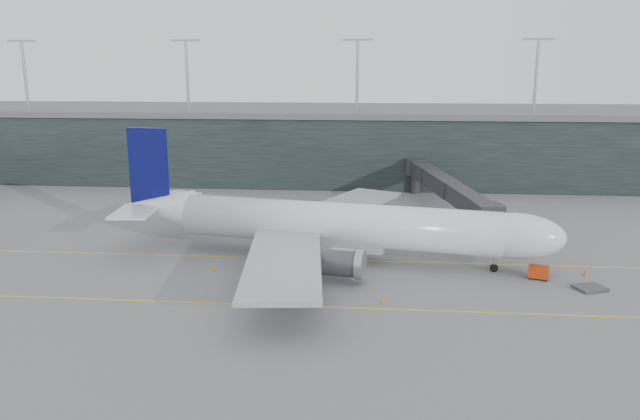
{
  "coord_description": "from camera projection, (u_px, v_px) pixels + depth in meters",
  "views": [
    {
      "loc": [
        9.0,
        -80.08,
        24.36
      ],
      "look_at": [
        2.15,
        -4.0,
        6.52
      ],
      "focal_mm": 35.0,
      "sensor_mm": 36.0,
      "label": 1
    }
  ],
  "objects": [
    {
      "name": "uld_b",
      "position": [
        307.0,
        224.0,
        94.02
      ],
      "size": [
        2.25,
        1.93,
        1.83
      ],
      "rotation": [
        0.0,
        0.0,
        0.17
      ],
      "color": "#3D3E43",
      "rests_on": "ground"
    },
    {
      "name": "cone_nose",
      "position": [
        585.0,
        273.0,
        73.67
      ],
      "size": [
        0.5,
        0.5,
        0.79
      ],
      "primitive_type": "cone",
      "color": "#D14D0B",
      "rests_on": "ground"
    },
    {
      "name": "cone_wing_stbd",
      "position": [
        383.0,
        300.0,
        65.32
      ],
      "size": [
        0.45,
        0.45,
        0.71
      ],
      "primitive_type": "cone",
      "color": "orange",
      "rests_on": "ground"
    },
    {
      "name": "taxiline_a",
      "position": [
        303.0,
        259.0,
        80.11
      ],
      "size": [
        160.0,
        0.25,
        0.02
      ],
      "primitive_type": "cube",
      "color": "gold",
      "rests_on": "ground"
    },
    {
      "name": "cone_tail",
      "position": [
        212.0,
        268.0,
        75.32
      ],
      "size": [
        0.5,
        0.5,
        0.79
      ],
      "primitive_type": "cone",
      "color": "orange",
      "rests_on": "ground"
    },
    {
      "name": "uld_c",
      "position": [
        324.0,
        222.0,
        94.95
      ],
      "size": [
        2.14,
        1.73,
        1.9
      ],
      "rotation": [
        0.0,
        0.0,
        -0.03
      ],
      "color": "#3D3E43",
      "rests_on": "ground"
    },
    {
      "name": "main_aircraft",
      "position": [
        335.0,
        225.0,
        79.19
      ],
      "size": [
        57.41,
        53.29,
        16.14
      ],
      "rotation": [
        0.0,
        0.0,
        -0.18
      ],
      "color": "silver",
      "rests_on": "ground"
    },
    {
      "name": "gse_cart",
      "position": [
        539.0,
        272.0,
        72.46
      ],
      "size": [
        2.61,
        2.07,
        1.56
      ],
      "rotation": [
        0.0,
        0.0,
        -0.3
      ],
      "color": "#B9300D",
      "rests_on": "ground"
    },
    {
      "name": "taxiline_b",
      "position": [
        286.0,
        306.0,
        64.6
      ],
      "size": [
        160.0,
        0.25,
        0.02
      ],
      "primitive_type": "cube",
      "color": "gold",
      "rests_on": "ground"
    },
    {
      "name": "ground",
      "position": [
        307.0,
        250.0,
        84.0
      ],
      "size": [
        320.0,
        320.0,
        0.0
      ],
      "primitive_type": "plane",
      "color": "slate",
      "rests_on": "ground"
    },
    {
      "name": "cone_wing_port",
      "position": [
        369.0,
        226.0,
        95.43
      ],
      "size": [
        0.39,
        0.39,
        0.61
      ],
      "primitive_type": "cone",
      "color": "#DB440C",
      "rests_on": "ground"
    },
    {
      "name": "uld_a",
      "position": [
        275.0,
        224.0,
        93.39
      ],
      "size": [
        2.35,
        1.91,
        2.09
      ],
      "rotation": [
        0.0,
        0.0,
        0.03
      ],
      "color": "#3D3E43",
      "rests_on": "ground"
    },
    {
      "name": "jet_bridge",
      "position": [
        445.0,
        182.0,
        104.76
      ],
      "size": [
        11.27,
        44.33,
        6.79
      ],
      "rotation": [
        0.0,
        0.0,
        0.18
      ],
      "color": "#27272C",
      "rests_on": "ground"
    },
    {
      "name": "terminal",
      "position": [
        335.0,
        142.0,
        138.52
      ],
      "size": [
        240.0,
        36.0,
        29.0
      ],
      "color": "black",
      "rests_on": "ground"
    },
    {
      "name": "taxiline_lead_main",
      "position": [
        350.0,
        216.0,
        102.95
      ],
      "size": [
        0.25,
        60.0,
        0.02
      ],
      "primitive_type": "cube",
      "color": "gold",
      "rests_on": "ground"
    },
    {
      "name": "baggage_dolly",
      "position": [
        590.0,
        288.0,
        69.22
      ],
      "size": [
        3.9,
        3.55,
        0.32
      ],
      "primitive_type": "cube",
      "rotation": [
        0.0,
        0.0,
        0.39
      ],
      "color": "#37383C",
      "rests_on": "ground"
    }
  ]
}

